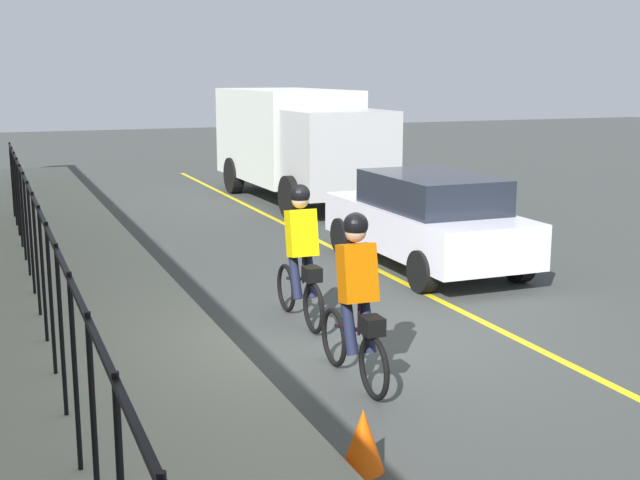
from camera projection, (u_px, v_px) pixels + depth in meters
ground_plane at (379, 340)px, 10.28m from camera, size 80.00×80.00×0.00m
lane_line_centre at (491, 326)px, 10.86m from camera, size 36.00×0.12×0.01m
sidewalk at (94, 370)px, 9.03m from camera, size 40.00×3.20×0.15m
iron_fence at (41, 248)px, 9.56m from camera, size 18.53×0.04×1.60m
cyclist_lead at (301, 255)px, 10.80m from camera, size 1.71×0.36×1.83m
cyclist_follow at (356, 300)px, 8.67m from camera, size 1.71×0.36×1.83m
patrol_sedan at (427, 219)px, 13.98m from camera, size 4.40×1.92×1.58m
box_truck_background at (297, 139)px, 21.24m from camera, size 6.75×2.64×2.78m
traffic_cone_near at (363, 440)px, 6.88m from camera, size 0.36×0.36×0.53m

